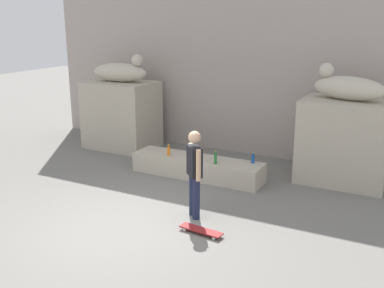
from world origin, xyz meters
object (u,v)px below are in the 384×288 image
statue_reclining_left (121,72)px  bottle_orange (169,151)px  statue_reclining_right (348,87)px  skateboard (201,230)px  bottle_green (215,158)px  skater (194,170)px  bottle_blue (253,159)px

statue_reclining_left → bottle_orange: bearing=-39.1°
statue_reclining_right → skateboard: (-1.64, -3.85, -2.10)m
statue_reclining_left → skateboard: (4.41, -3.84, -2.10)m
skateboard → bottle_orange: 3.25m
bottle_orange → bottle_green: bearing=-2.9°
skater → skateboard: bearing=171.0°
bottle_green → statue_reclining_right: bearing=30.7°
statue_reclining_left → bottle_orange: (2.33, -1.40, -1.60)m
skater → bottle_blue: skater is taller
bottle_orange → bottle_blue: bottle_orange is taller
bottle_orange → bottle_blue: bearing=10.6°
statue_reclining_left → statue_reclining_right: same height
statue_reclining_right → bottle_blue: bearing=43.3°
bottle_orange → bottle_blue: size_ratio=1.06×
statue_reclining_right → skateboard: statue_reclining_right is taller
statue_reclining_right → bottle_green: (-2.47, -1.47, -1.58)m
statue_reclining_left → bottle_green: bearing=-30.3°
statue_reclining_left → bottle_blue: bearing=-21.6°
bottle_orange → bottle_green: (1.25, -0.06, 0.01)m
statue_reclining_left → bottle_orange: statue_reclining_left is taller
statue_reclining_right → bottle_blue: 2.58m
statue_reclining_left → skateboard: 6.22m
statue_reclining_left → statue_reclining_right: size_ratio=0.99×
skateboard → bottle_blue: size_ratio=3.13×
skateboard → statue_reclining_left: bearing=-35.5°
skateboard → bottle_green: (-0.83, 2.38, 0.52)m
statue_reclining_left → statue_reclining_right: (6.05, 0.00, 0.00)m
bottle_green → statue_reclining_left: bearing=157.8°
statue_reclining_right → bottle_green: statue_reclining_right is taller
statue_reclining_right → bottle_orange: 4.29m
statue_reclining_left → bottle_orange: 3.15m
skateboard → bottle_orange: (-2.08, 2.44, 0.51)m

